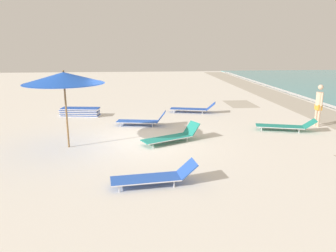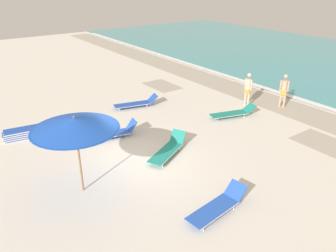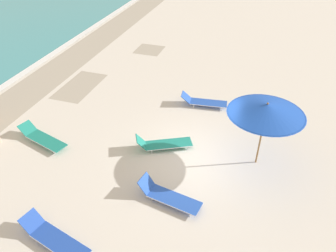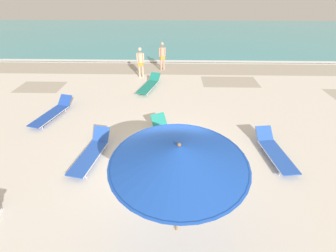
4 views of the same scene
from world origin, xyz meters
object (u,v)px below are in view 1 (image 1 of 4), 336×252
at_px(sun_lounger_near_water_right, 286,126).
at_px(sun_lounger_mid_beach_solo, 155,177).
at_px(sun_lounger_near_water_left, 193,109).
at_px(sun_lounger_under_umbrella, 142,121).
at_px(beachgoer_wading_adult, 319,103).
at_px(lounger_stack, 80,112).
at_px(sun_lounger_beside_umbrella, 172,136).
at_px(beach_umbrella, 64,78).

bearing_deg(sun_lounger_near_water_right, sun_lounger_mid_beach_solo, -33.45).
bearing_deg(sun_lounger_near_water_left, sun_lounger_near_water_right, 53.09).
distance_m(sun_lounger_under_umbrella, sun_lounger_near_water_right, 5.89).
bearing_deg(beachgoer_wading_adult, lounger_stack, 72.44).
relative_size(sun_lounger_under_umbrella, sun_lounger_near_water_right, 0.92).
relative_size(lounger_stack, sun_lounger_under_umbrella, 0.91).
bearing_deg(sun_lounger_under_umbrella, sun_lounger_near_water_right, 86.42).
bearing_deg(beachgoer_wading_adult, sun_lounger_mid_beach_solo, 124.81).
bearing_deg(sun_lounger_near_water_left, sun_lounger_under_umbrella, -32.08).
xyz_separation_m(sun_lounger_under_umbrella, sun_lounger_near_water_right, (1.38, 5.72, -0.01)).
distance_m(sun_lounger_beside_umbrella, sun_lounger_mid_beach_solo, 3.65).
height_order(lounger_stack, sun_lounger_near_water_right, sun_lounger_near_water_right).
distance_m(sun_lounger_near_water_right, sun_lounger_mid_beach_solo, 7.24).
height_order(lounger_stack, sun_lounger_mid_beach_solo, sun_lounger_mid_beach_solo).
distance_m(sun_lounger_near_water_left, sun_lounger_near_water_right, 4.97).
relative_size(sun_lounger_beside_umbrella, sun_lounger_near_water_left, 0.94).
bearing_deg(sun_lounger_under_umbrella, sun_lounger_beside_umbrella, 32.04).
xyz_separation_m(beach_umbrella, sun_lounger_under_umbrella, (-2.80, 2.52, -2.11)).
xyz_separation_m(beach_umbrella, sun_lounger_mid_beach_solo, (3.29, 2.75, -2.12)).
height_order(lounger_stack, sun_lounger_under_umbrella, sun_lounger_under_umbrella).
relative_size(sun_lounger_near_water_left, sun_lounger_mid_beach_solo, 1.07).
xyz_separation_m(beach_umbrella, sun_lounger_beside_umbrella, (-0.27, 3.54, -2.11)).
distance_m(beach_umbrella, sun_lounger_under_umbrella, 4.32).
distance_m(beach_umbrella, sun_lounger_near_water_left, 7.66).
xyz_separation_m(sun_lounger_near_water_left, sun_lounger_mid_beach_solo, (8.58, -2.37, 0.00)).
relative_size(lounger_stack, beachgoer_wading_adult, 1.11).
bearing_deg(sun_lounger_near_water_right, beach_umbrella, -64.28).
xyz_separation_m(sun_lounger_under_umbrella, sun_lounger_mid_beach_solo, (6.09, 0.23, -0.01)).
xyz_separation_m(sun_lounger_under_umbrella, sun_lounger_near_water_left, (-2.49, 2.60, -0.01)).
relative_size(beach_umbrella, beachgoer_wading_adult, 1.48).
xyz_separation_m(sun_lounger_beside_umbrella, sun_lounger_mid_beach_solo, (3.56, -0.80, -0.01)).
bearing_deg(sun_lounger_beside_umbrella, sun_lounger_under_umbrella, 175.01).
bearing_deg(sun_lounger_beside_umbrella, sun_lounger_near_water_left, 135.49).
xyz_separation_m(sun_lounger_near_water_left, beachgoer_wading_adult, (3.24, 4.79, 0.79)).
distance_m(lounger_stack, sun_lounger_near_water_left, 5.58).
xyz_separation_m(sun_lounger_near_water_right, sun_lounger_mid_beach_solo, (4.71, -5.50, 0.01)).
distance_m(lounger_stack, sun_lounger_beside_umbrella, 6.15).
relative_size(beach_umbrella, sun_lounger_under_umbrella, 1.21).
bearing_deg(sun_lounger_mid_beach_solo, sun_lounger_near_water_right, 123.67).
distance_m(beach_umbrella, sun_lounger_beside_umbrella, 4.14).
distance_m(beach_umbrella, sun_lounger_mid_beach_solo, 4.78).
xyz_separation_m(sun_lounger_mid_beach_solo, beachgoer_wading_adult, (-5.34, 7.16, 0.79)).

